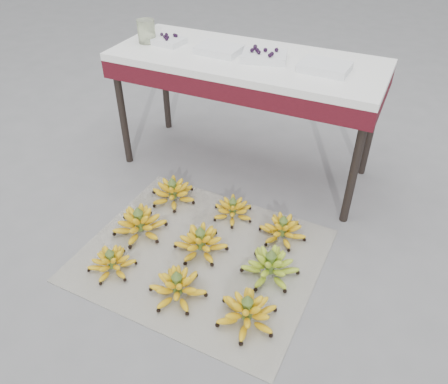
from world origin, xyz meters
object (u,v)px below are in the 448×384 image
at_px(bunch_mid_right, 270,266).
at_px(bunch_back_center, 233,210).
at_px(bunch_front_left, 112,262).
at_px(vendor_table, 246,71).
at_px(bunch_back_left, 173,192).
at_px(bunch_front_right, 247,312).
at_px(tray_far_right, 325,67).
at_px(bunch_mid_center, 201,242).
at_px(tray_left, 219,49).
at_px(bunch_back_right, 283,230).
at_px(newspaper_mat, 202,255).
at_px(tray_far_left, 167,40).
at_px(tray_right, 264,56).
at_px(glass_jar, 146,31).
at_px(bunch_mid_left, 140,224).
at_px(bunch_front_center, 178,287).

xyz_separation_m(bunch_mid_right, bunch_back_center, (-0.37, 0.35, -0.01)).
distance_m(bunch_front_left, vendor_table, 1.38).
xyz_separation_m(bunch_mid_right, bunch_back_left, (-0.77, 0.33, -0.00)).
relative_size(bunch_front_right, tray_far_right, 1.33).
distance_m(bunch_front_left, bunch_back_left, 0.65).
distance_m(bunch_mid_center, tray_left, 1.18).
height_order(bunch_back_center, vendor_table, vendor_table).
xyz_separation_m(bunch_back_right, tray_far_right, (-0.01, 0.56, 0.76)).
bearing_deg(bunch_back_right, newspaper_mat, -132.48).
bearing_deg(tray_far_left, newspaper_mat, -52.81).
bearing_deg(tray_right, bunch_back_center, -85.54).
bearing_deg(glass_jar, bunch_mid_left, -64.74).
height_order(bunch_mid_left, tray_left, tray_left).
bearing_deg(bunch_front_left, bunch_mid_left, 82.66).
relative_size(bunch_back_left, tray_left, 1.30).
relative_size(bunch_mid_center, tray_far_left, 1.47).
bearing_deg(vendor_table, bunch_front_center, -82.72).
distance_m(newspaper_mat, tray_far_left, 1.39).
distance_m(newspaper_mat, bunch_back_right, 0.48).
xyz_separation_m(bunch_mid_right, tray_left, (-0.70, 0.86, 0.75)).
bearing_deg(bunch_mid_right, tray_far_left, 134.11).
distance_m(bunch_back_right, tray_far_left, 1.41).
height_order(bunch_back_center, tray_left, tray_left).
bearing_deg(bunch_mid_left, newspaper_mat, 22.43).
relative_size(bunch_front_left, tray_far_right, 1.06).
bearing_deg(vendor_table, bunch_front_right, -66.48).
xyz_separation_m(bunch_back_left, tray_left, (0.08, 0.53, 0.75)).
relative_size(bunch_back_center, tray_far_left, 1.34).
xyz_separation_m(bunch_front_center, bunch_mid_right, (0.37, 0.32, 0.00)).
height_order(bunch_front_right, bunch_mid_center, same).
distance_m(bunch_mid_right, bunch_back_center, 0.50).
relative_size(bunch_mid_right, tray_far_left, 1.37).
bearing_deg(tray_left, bunch_mid_center, -71.40).
xyz_separation_m(bunch_front_center, bunch_mid_left, (-0.43, 0.31, 0.00)).
bearing_deg(newspaper_mat, tray_right, 91.00).
height_order(bunch_front_center, bunch_back_center, bunch_front_center).
bearing_deg(glass_jar, tray_far_left, 16.70).
height_order(newspaper_mat, bunch_front_right, bunch_front_right).
bearing_deg(bunch_mid_right, tray_left, 122.26).
height_order(bunch_mid_center, tray_left, tray_left).
xyz_separation_m(bunch_mid_center, vendor_table, (-0.11, 0.88, 0.64)).
distance_m(newspaper_mat, vendor_table, 1.15).
relative_size(bunch_back_left, bunch_back_right, 1.22).
xyz_separation_m(newspaper_mat, bunch_front_center, (0.02, -0.30, 0.06)).
bearing_deg(bunch_back_center, bunch_mid_left, -117.72).
relative_size(tray_left, tray_far_right, 0.97).
relative_size(bunch_front_right, bunch_mid_center, 1.05).
bearing_deg(bunch_mid_left, bunch_mid_right, 25.03).
height_order(bunch_front_center, bunch_back_right, bunch_front_center).
distance_m(bunch_mid_center, vendor_table, 1.09).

